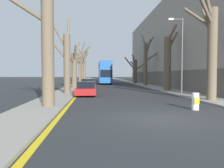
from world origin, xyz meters
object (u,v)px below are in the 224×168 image
object	(u,v)px
parked_car_2	(89,83)
traffic_bollard	(195,101)
street_tree_right_1	(168,61)
lamp_post	(181,52)
parked_car_0	(86,89)
street_tree_left_1	(66,59)
street_tree_left_2	(75,67)
street_tree_right_2	(146,62)
street_tree_right_0	(211,48)
street_tree_left_3	(80,66)
parked_car_1	(88,85)
street_tree_left_5	(84,67)
street_tree_right_3	(135,70)
street_tree_left_4	(82,69)
street_tree_left_0	(45,42)
double_decker_bus	(105,72)

from	to	relation	value
parked_car_2	traffic_bollard	xyz separation A→B (m)	(6.52, -21.22, -0.15)
street_tree_right_1	lamp_post	xyz separation A→B (m)	(-0.71, -5.69, 0.51)
parked_car_0	street_tree_left_1	bearing A→B (deg)	145.83
street_tree_left_2	street_tree_right_2	size ratio (longest dim) A/B	0.78
street_tree_right_0	street_tree_left_3	bearing A→B (deg)	114.33
traffic_bollard	parked_car_1	bearing A→B (deg)	112.84
street_tree_left_3	street_tree_left_5	xyz separation A→B (m)	(-0.10, 18.07, 0.54)
street_tree_left_3	parked_car_2	world-z (taller)	street_tree_left_3
street_tree_right_1	street_tree_left_3	bearing A→B (deg)	127.12
parked_car_1	parked_car_0	bearing A→B (deg)	-90.00
street_tree_right_3	street_tree_left_5	bearing A→B (deg)	131.84
street_tree_left_4	street_tree_right_2	world-z (taller)	street_tree_right_2
street_tree_right_0	street_tree_left_5	bearing A→B (deg)	104.86
street_tree_left_5	parked_car_2	xyz separation A→B (m)	(2.07, -25.70, -3.41)
street_tree_right_3	parked_car_2	distance (m)	16.12
street_tree_left_5	street_tree_right_3	xyz separation A→B (m)	(11.47, -12.81, -1.13)
street_tree_left_5	street_tree_right_0	size ratio (longest dim) A/B	0.92
street_tree_left_4	lamp_post	world-z (taller)	street_tree_left_4
street_tree_left_0	street_tree_right_3	size ratio (longest dim) A/B	1.47
street_tree_left_2	street_tree_right_3	bearing A→B (deg)	51.69
street_tree_right_0	traffic_bollard	world-z (taller)	street_tree_right_0
street_tree_left_3	traffic_bollard	distance (m)	30.22
street_tree_left_0	parked_car_1	bearing A→B (deg)	81.36
street_tree_left_4	parked_car_2	bearing A→B (deg)	-83.09
street_tree_left_1	parked_car_1	distance (m)	6.17
parked_car_2	parked_car_1	bearing A→B (deg)	-90.00
parked_car_2	street_tree_right_1	bearing A→B (deg)	-38.51
street_tree_right_0	parked_car_1	distance (m)	15.44
street_tree_left_2	street_tree_right_3	xyz separation A→B (m)	(11.41, 14.45, -0.18)
parked_car_0	double_decker_bus	bearing A→B (deg)	83.42
street_tree_left_1	street_tree_left_2	xyz separation A→B (m)	(0.05, 9.24, -0.42)
street_tree_right_2	double_decker_bus	xyz separation A→B (m)	(-6.50, 10.17, -1.52)
double_decker_bus	parked_car_1	size ratio (longest dim) A/B	2.56
street_tree_left_1	street_tree_left_3	xyz separation A→B (m)	(0.08, 18.43, -0.02)
street_tree_right_3	street_tree_left_1	bearing A→B (deg)	-115.81
street_tree_left_3	parked_car_2	distance (m)	8.38
street_tree_left_4	street_tree_left_2	bearing A→B (deg)	-89.99
street_tree_right_2	street_tree_left_2	bearing A→B (deg)	-158.26
street_tree_left_4	street_tree_right_3	size ratio (longest dim) A/B	1.24
street_tree_left_5	parked_car_2	world-z (taller)	street_tree_left_5
street_tree_left_4	double_decker_bus	xyz separation A→B (m)	(4.94, -3.46, -0.60)
street_tree_left_0	street_tree_left_4	bearing A→B (deg)	89.82
parked_car_1	street_tree_left_5	bearing A→B (deg)	93.77
parked_car_0	traffic_bollard	size ratio (longest dim) A/B	4.21
street_tree_left_2	traffic_bollard	size ratio (longest dim) A/B	7.05
street_tree_right_0	lamp_post	xyz separation A→B (m)	(-0.56, 4.26, 0.13)
street_tree_left_2	street_tree_right_2	world-z (taller)	street_tree_right_2
street_tree_left_4	street_tree_right_0	distance (m)	36.03
street_tree_left_1	street_tree_right_3	bearing A→B (deg)	64.19
street_tree_right_1	parked_car_2	size ratio (longest dim) A/B	2.02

